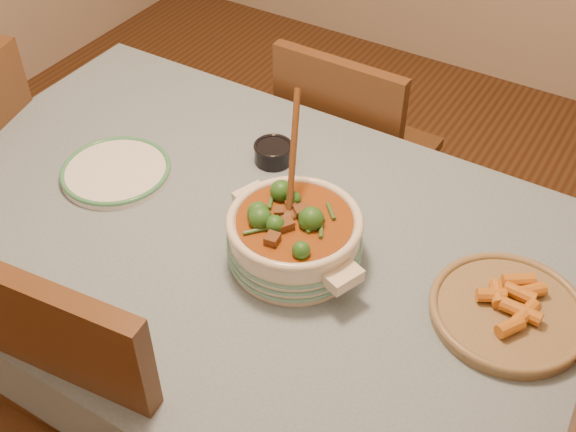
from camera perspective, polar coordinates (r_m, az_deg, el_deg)
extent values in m
plane|color=#462314|center=(2.29, -3.08, -15.15)|extent=(4.50, 4.50, 0.00)
cube|color=#5A2F1D|center=(1.72, -3.96, -2.05)|extent=(1.60, 1.00, 0.05)
cube|color=gray|center=(1.70, -4.00, -1.37)|extent=(1.68, 1.08, 0.01)
cylinder|color=#5A2F1D|center=(2.58, -11.59, 3.66)|extent=(0.07, 0.07, 0.70)
cylinder|color=#5A2F1D|center=(2.12, 20.40, -9.46)|extent=(0.07, 0.07, 0.70)
cylinder|color=beige|center=(1.60, 0.51, -1.90)|extent=(0.37, 0.37, 0.11)
torus|color=beige|center=(1.56, 0.52, -0.40)|extent=(0.30, 0.30, 0.02)
cube|color=beige|center=(1.50, 4.42, -4.88)|extent=(0.07, 0.09, 0.03)
cube|color=beige|center=(1.68, -2.95, 1.59)|extent=(0.07, 0.09, 0.03)
cylinder|color=#8B3A14|center=(1.56, 0.52, -0.59)|extent=(0.26, 0.26, 0.02)
cylinder|color=white|center=(1.90, -13.42, 3.38)|extent=(0.35, 0.35, 0.02)
torus|color=#3F8C5F|center=(1.90, -13.46, 3.58)|extent=(0.28, 0.28, 0.01)
cylinder|color=black|center=(1.89, -1.17, 4.96)|extent=(0.12, 0.12, 0.05)
torus|color=black|center=(1.87, -1.19, 5.56)|extent=(0.10, 0.10, 0.01)
cylinder|color=black|center=(1.88, -1.18, 5.32)|extent=(0.08, 0.08, 0.01)
cylinder|color=#927951|center=(1.58, 16.95, -7.35)|extent=(0.39, 0.39, 0.02)
torus|color=#927951|center=(1.57, 17.03, -7.07)|extent=(0.33, 0.33, 0.02)
cube|color=#58341B|center=(2.44, 5.76, 4.85)|extent=(0.42, 0.42, 0.04)
cube|color=#58341B|center=(2.17, 3.81, 7.00)|extent=(0.42, 0.04, 0.45)
cylinder|color=#58341B|center=(2.66, 10.65, 1.70)|extent=(0.04, 0.04, 0.45)
cylinder|color=#58341B|center=(2.77, 3.89, 4.29)|extent=(0.04, 0.04, 0.45)
cylinder|color=#58341B|center=(2.41, 7.18, -3.00)|extent=(0.04, 0.04, 0.45)
cylinder|color=#58341B|center=(2.53, -0.09, 0.05)|extent=(0.04, 0.04, 0.45)
cube|color=#58341B|center=(1.52, -17.66, -11.41)|extent=(0.47, 0.09, 0.50)
cylinder|color=#58341B|center=(2.57, -17.90, -1.22)|extent=(0.04, 0.04, 0.48)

